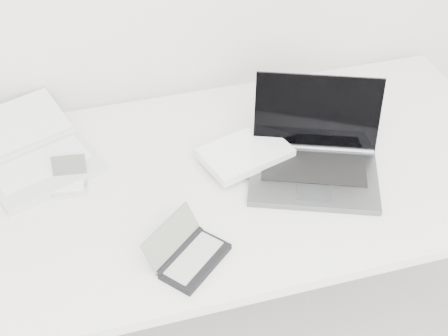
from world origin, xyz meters
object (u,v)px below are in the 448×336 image
object	(u,v)px
laptop_large	(294,157)
palmtop_charcoal	(189,255)
netbook_open_white	(35,157)
desk	(231,186)

from	to	relation	value
laptop_large	palmtop_charcoal	bearing A→B (deg)	-123.66
netbook_open_white	laptop_large	bearing A→B (deg)	-38.92
desk	netbook_open_white	size ratio (longest dim) A/B	3.57
desk	netbook_open_white	xyz separation A→B (m)	(-0.50, 0.18, 0.07)
desk	laptop_large	bearing A→B (deg)	-7.38
desk	palmtop_charcoal	xyz separation A→B (m)	(-0.18, -0.26, 0.06)
desk	netbook_open_white	bearing A→B (deg)	159.82
palmtop_charcoal	desk	bearing A→B (deg)	15.42
netbook_open_white	palmtop_charcoal	size ratio (longest dim) A/B	2.09
laptop_large	palmtop_charcoal	distance (m)	0.42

